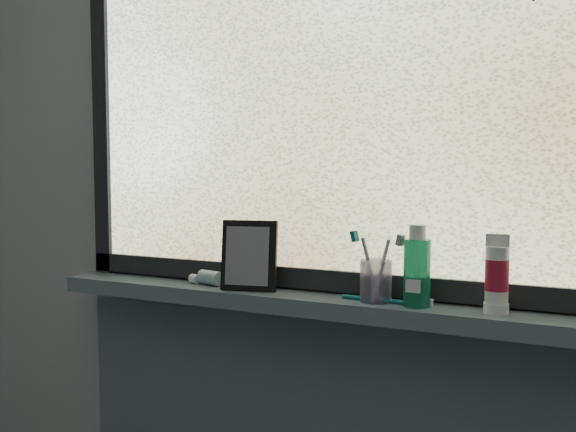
{
  "coord_description": "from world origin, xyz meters",
  "views": [
    {
      "loc": [
        0.51,
        -0.14,
        1.32
      ],
      "look_at": [
        -0.08,
        1.05,
        1.22
      ],
      "focal_mm": 40.0,
      "sensor_mm": 36.0,
      "label": 1
    }
  ],
  "objects_px": {
    "vanity_mirror": "(249,255)",
    "cream_tube": "(497,271)",
    "mouthwash_bottle": "(417,266)",
    "toothbrush_cup": "(376,281)"
  },
  "relations": [
    {
      "from": "toothbrush_cup",
      "to": "vanity_mirror",
      "type": "bearing_deg",
      "value": -178.54
    },
    {
      "from": "vanity_mirror",
      "to": "toothbrush_cup",
      "type": "distance_m",
      "value": 0.32
    },
    {
      "from": "vanity_mirror",
      "to": "toothbrush_cup",
      "type": "xyz_separation_m",
      "value": [
        0.32,
        0.01,
        -0.04
      ]
    },
    {
      "from": "vanity_mirror",
      "to": "cream_tube",
      "type": "distance_m",
      "value": 0.58
    },
    {
      "from": "vanity_mirror",
      "to": "cream_tube",
      "type": "height_order",
      "value": "vanity_mirror"
    },
    {
      "from": "vanity_mirror",
      "to": "mouthwash_bottle",
      "type": "bearing_deg",
      "value": -13.3
    },
    {
      "from": "toothbrush_cup",
      "to": "cream_tube",
      "type": "height_order",
      "value": "cream_tube"
    },
    {
      "from": "mouthwash_bottle",
      "to": "cream_tube",
      "type": "height_order",
      "value": "mouthwash_bottle"
    },
    {
      "from": "vanity_mirror",
      "to": "mouthwash_bottle",
      "type": "height_order",
      "value": "vanity_mirror"
    },
    {
      "from": "mouthwash_bottle",
      "to": "cream_tube",
      "type": "xyz_separation_m",
      "value": [
        0.17,
        0.0,
        -0.0
      ]
    }
  ]
}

